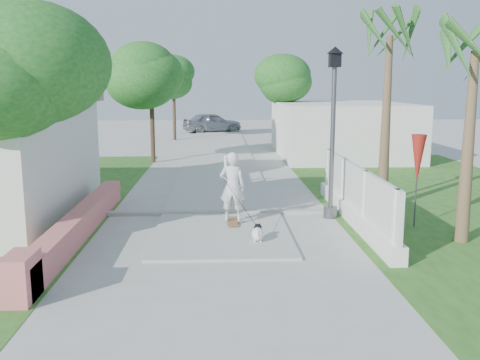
{
  "coord_description": "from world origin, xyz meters",
  "views": [
    {
      "loc": [
        -0.09,
        -8.21,
        3.5
      ],
      "look_at": [
        0.48,
        5.15,
        1.1
      ],
      "focal_mm": 40.0,
      "sensor_mm": 36.0,
      "label": 1
    }
  ],
  "objects_px": {
    "patio_umbrella": "(418,160)",
    "dog": "(258,233)",
    "bollard": "(226,170)",
    "parked_car": "(212,122)",
    "street_lamp": "(333,126)",
    "skateboarder": "(237,197)"
  },
  "relations": [
    {
      "from": "street_lamp",
      "to": "dog",
      "type": "bearing_deg",
      "value": -133.55
    },
    {
      "from": "street_lamp",
      "to": "bollard",
      "type": "xyz_separation_m",
      "value": [
        -2.7,
        4.5,
        -1.84
      ]
    },
    {
      "from": "street_lamp",
      "to": "patio_umbrella",
      "type": "distance_m",
      "value": 2.27
    },
    {
      "from": "bollard",
      "to": "parked_car",
      "type": "distance_m",
      "value": 21.36
    },
    {
      "from": "patio_umbrella",
      "to": "dog",
      "type": "height_order",
      "value": "patio_umbrella"
    },
    {
      "from": "street_lamp",
      "to": "parked_car",
      "type": "distance_m",
      "value": 26.12
    },
    {
      "from": "street_lamp",
      "to": "patio_umbrella",
      "type": "xyz_separation_m",
      "value": [
        1.9,
        -1.0,
        -0.74
      ]
    },
    {
      "from": "patio_umbrella",
      "to": "skateboarder",
      "type": "height_order",
      "value": "patio_umbrella"
    },
    {
      "from": "bollard",
      "to": "patio_umbrella",
      "type": "height_order",
      "value": "patio_umbrella"
    },
    {
      "from": "street_lamp",
      "to": "patio_umbrella",
      "type": "bearing_deg",
      "value": -27.76
    },
    {
      "from": "parked_car",
      "to": "street_lamp",
      "type": "bearing_deg",
      "value": 169.55
    },
    {
      "from": "street_lamp",
      "to": "skateboarder",
      "type": "distance_m",
      "value": 3.19
    },
    {
      "from": "patio_umbrella",
      "to": "dog",
      "type": "bearing_deg",
      "value": -163.18
    },
    {
      "from": "patio_umbrella",
      "to": "parked_car",
      "type": "relative_size",
      "value": 0.54
    },
    {
      "from": "dog",
      "to": "parked_car",
      "type": "xyz_separation_m",
      "value": [
        -1.25,
        28.06,
        0.5
      ]
    },
    {
      "from": "street_lamp",
      "to": "bollard",
      "type": "bearing_deg",
      "value": 120.96
    },
    {
      "from": "street_lamp",
      "to": "parked_car",
      "type": "relative_size",
      "value": 1.04
    },
    {
      "from": "skateboarder",
      "to": "parked_car",
      "type": "xyz_separation_m",
      "value": [
        -0.82,
        26.96,
        -0.1
      ]
    },
    {
      "from": "patio_umbrella",
      "to": "street_lamp",
      "type": "bearing_deg",
      "value": 152.24
    },
    {
      "from": "patio_umbrella",
      "to": "skateboarder",
      "type": "distance_m",
      "value": 4.51
    },
    {
      "from": "bollard",
      "to": "parked_car",
      "type": "xyz_separation_m",
      "value": [
        -0.65,
        21.35,
        0.14
      ]
    },
    {
      "from": "patio_umbrella",
      "to": "parked_car",
      "type": "xyz_separation_m",
      "value": [
        -5.25,
        26.85,
        -0.96
      ]
    }
  ]
}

